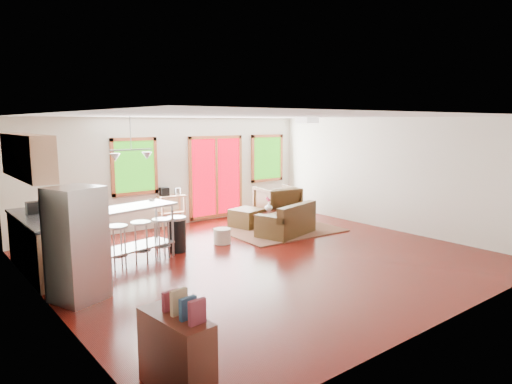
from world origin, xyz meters
TOP-DOWN VIEW (x-y plane):
  - floor at (0.00, 0.00)m, footprint 7.50×7.00m
  - ceiling at (0.00, 0.00)m, footprint 7.50×7.00m
  - back_wall at (0.00, 3.51)m, footprint 7.50×0.02m
  - left_wall at (-3.76, 0.00)m, footprint 0.02×7.00m
  - right_wall at (3.76, 0.00)m, footprint 0.02×7.00m
  - front_wall at (0.00, -3.51)m, footprint 7.50×0.02m
  - window_left at (-1.00, 3.46)m, footprint 1.10×0.05m
  - french_doors at (1.20, 3.46)m, footprint 1.60×0.05m
  - window_right at (2.90, 3.46)m, footprint 1.10×0.05m
  - rug at (1.66, 1.48)m, footprint 2.67×2.12m
  - loveseat at (1.47, 1.04)m, footprint 1.51×1.10m
  - coffee_table at (1.64, 1.90)m, footprint 1.06×0.84m
  - armchair at (2.31, 2.36)m, footprint 1.09×1.04m
  - ottoman at (1.23, 2.21)m, footprint 0.80×0.80m
  - pouf at (-0.06, 1.35)m, footprint 0.37×0.37m
  - vase at (1.65, 1.90)m, footprint 0.23×0.24m
  - book at (2.26, 1.65)m, footprint 0.24×0.07m
  - cabinets at (-3.49, 1.70)m, footprint 0.64×2.24m
  - refrigerator at (-3.34, 0.10)m, footprint 0.82×0.81m
  - island at (-2.04, 1.30)m, footprint 1.69×0.93m
  - cup at (-1.46, 1.67)m, footprint 0.13×0.11m
  - bar_stool_a at (-2.38, 1.11)m, footprint 0.37×0.37m
  - bar_stool_b at (-1.93, 1.14)m, footprint 0.46×0.46m
  - bar_stool_c at (-1.50, 1.20)m, footprint 0.36×0.36m
  - trash_can at (-1.08, 1.42)m, footprint 0.44×0.44m
  - kitchen_cart at (-0.19, 3.35)m, footprint 0.69×0.49m
  - bookshelf at (-3.35, -2.75)m, footprint 0.40×0.86m
  - ceiling_flush at (1.60, 0.60)m, footprint 0.35×0.35m
  - pendant_light at (-1.90, 1.50)m, footprint 0.80×0.18m

SIDE VIEW (x-z plane):
  - floor at x=0.00m, z-range -0.02..0.00m
  - rug at x=1.66m, z-range 0.00..0.03m
  - pouf at x=-0.06m, z-range 0.00..0.31m
  - ottoman at x=1.23m, z-range 0.00..0.44m
  - loveseat at x=1.47m, z-range -0.08..0.65m
  - coffee_table at x=1.64m, z-range 0.13..0.50m
  - trash_can at x=-1.08m, z-range 0.00..0.69m
  - bookshelf at x=-3.35m, z-range -0.11..0.88m
  - armchair at x=2.31m, z-range 0.00..0.97m
  - vase at x=1.65m, z-range 0.36..0.68m
  - bar_stool_c at x=-1.50m, z-range 0.18..0.92m
  - book at x=2.26m, z-range 0.40..0.72m
  - bar_stool_b at x=-1.93m, z-range 0.18..0.94m
  - bar_stool_a at x=-2.38m, z-range 0.18..0.94m
  - kitchen_cart at x=-0.19m, z-range 0.18..1.15m
  - island at x=-2.04m, z-range 0.19..1.21m
  - refrigerator at x=-3.34m, z-range 0.00..1.61m
  - cabinets at x=-3.49m, z-range -0.22..2.08m
  - cup at x=-1.46m, z-range 0.95..1.07m
  - french_doors at x=1.20m, z-range 0.05..2.15m
  - back_wall at x=0.00m, z-range 0.00..2.60m
  - left_wall at x=-3.76m, z-range 0.00..2.60m
  - right_wall at x=3.76m, z-range 0.00..2.60m
  - front_wall at x=0.00m, z-range 0.00..2.60m
  - window_left at x=-1.00m, z-range 0.85..2.15m
  - window_right at x=2.90m, z-range 0.85..2.15m
  - pendant_light at x=-1.90m, z-range 1.50..2.29m
  - ceiling_flush at x=1.60m, z-range 2.47..2.59m
  - ceiling at x=0.00m, z-range 2.60..2.62m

